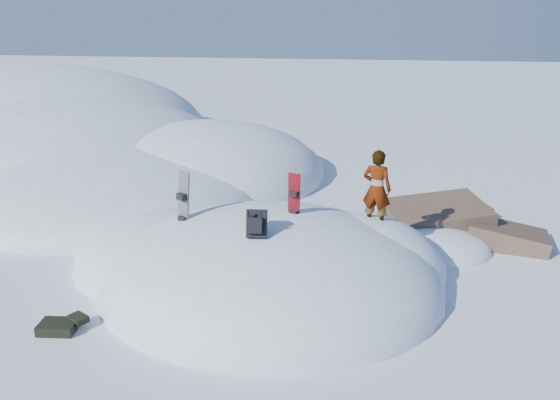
% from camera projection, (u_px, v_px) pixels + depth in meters
% --- Properties ---
extents(ground, '(120.00, 120.00, 0.00)m').
position_uv_depth(ground, '(269.00, 284.00, 11.10)').
color(ground, white).
rests_on(ground, ground).
extents(snow_mound, '(8.00, 6.00, 3.00)m').
position_uv_depth(snow_mound, '(263.00, 278.00, 11.35)').
color(snow_mound, white).
rests_on(snow_mound, ground).
extents(snow_ridge, '(21.50, 18.50, 6.40)m').
position_uv_depth(snow_ridge, '(58.00, 152.00, 21.91)').
color(snow_ridge, white).
rests_on(snow_ridge, ground).
extents(rock_outcrop, '(4.68, 4.41, 1.68)m').
position_uv_depth(rock_outcrop, '(441.00, 239.00, 13.33)').
color(rock_outcrop, brown).
rests_on(rock_outcrop, ground).
extents(snowboard_red, '(0.25, 0.18, 1.34)m').
position_uv_depth(snowboard_red, '(294.00, 205.00, 10.79)').
color(snowboard_red, red).
rests_on(snowboard_red, snow_mound).
extents(snowboard_dark, '(0.36, 0.33, 1.61)m').
position_uv_depth(snowboard_dark, '(183.00, 210.00, 10.97)').
color(snowboard_dark, black).
rests_on(snowboard_dark, snow_mound).
extents(backpack, '(0.41, 0.50, 0.61)m').
position_uv_depth(backpack, '(257.00, 224.00, 9.78)').
color(backpack, black).
rests_on(backpack, snow_mound).
extents(gear_pile, '(0.82, 0.62, 0.22)m').
position_uv_depth(gear_pile, '(61.00, 326.00, 9.43)').
color(gear_pile, black).
rests_on(gear_pile, ground).
extents(person, '(0.68, 0.55, 1.63)m').
position_uv_depth(person, '(377.00, 189.00, 11.07)').
color(person, slate).
rests_on(person, snow_mound).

